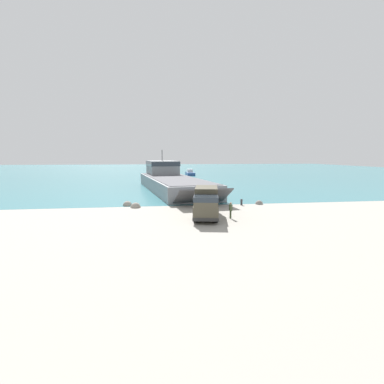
{
  "coord_description": "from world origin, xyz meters",
  "views": [
    {
      "loc": [
        -5.66,
        -31.43,
        6.44
      ],
      "look_at": [
        -0.65,
        3.69,
        2.08
      ],
      "focal_mm": 28.0,
      "sensor_mm": 36.0,
      "label": 1
    }
  ],
  "objects_px": {
    "landing_craft": "(170,179)",
    "soldier_on_ramp": "(231,209)",
    "military_truck": "(206,203)",
    "moored_boat_a": "(190,173)",
    "mooring_bollard": "(241,202)"
  },
  "relations": [
    {
      "from": "military_truck",
      "to": "mooring_bollard",
      "type": "distance_m",
      "value": 9.35
    },
    {
      "from": "landing_craft",
      "to": "soldier_on_ramp",
      "type": "distance_m",
      "value": 28.16
    },
    {
      "from": "soldier_on_ramp",
      "to": "mooring_bollard",
      "type": "xyz_separation_m",
      "value": [
        3.61,
        7.8,
        -0.52
      ]
    },
    {
      "from": "landing_craft",
      "to": "military_truck",
      "type": "bearing_deg",
      "value": -94.05
    },
    {
      "from": "soldier_on_ramp",
      "to": "moored_boat_a",
      "type": "bearing_deg",
      "value": -95.27
    },
    {
      "from": "landing_craft",
      "to": "military_truck",
      "type": "distance_m",
      "value": 27.16
    },
    {
      "from": "military_truck",
      "to": "moored_boat_a",
      "type": "relative_size",
      "value": 0.85
    },
    {
      "from": "landing_craft",
      "to": "moored_boat_a",
      "type": "relative_size",
      "value": 4.22
    },
    {
      "from": "mooring_bollard",
      "to": "moored_boat_a",
      "type": "bearing_deg",
      "value": 88.64
    },
    {
      "from": "landing_craft",
      "to": "military_truck",
      "type": "xyz_separation_m",
      "value": [
        1.83,
        -27.1,
        -0.26
      ]
    },
    {
      "from": "landing_craft",
      "to": "soldier_on_ramp",
      "type": "height_order",
      "value": "landing_craft"
    },
    {
      "from": "moored_boat_a",
      "to": "mooring_bollard",
      "type": "distance_m",
      "value": 60.13
    },
    {
      "from": "landing_craft",
      "to": "mooring_bollard",
      "type": "height_order",
      "value": "landing_craft"
    },
    {
      "from": "landing_craft",
      "to": "soldier_on_ramp",
      "type": "xyz_separation_m",
      "value": [
        4.24,
        -27.83,
        -0.88
      ]
    },
    {
      "from": "landing_craft",
      "to": "moored_boat_a",
      "type": "bearing_deg",
      "value": 69.07
    }
  ]
}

